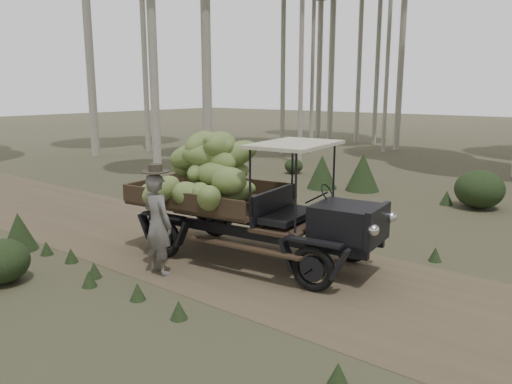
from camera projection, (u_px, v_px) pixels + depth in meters
ground at (348, 289)px, 8.75m from camera, size 120.00×120.00×0.00m
dirt_track at (348, 289)px, 8.75m from camera, size 70.00×4.00×0.01m
banana_truck at (226, 180)px, 10.18m from camera, size 5.54×2.90×2.66m
farmer at (158, 223)px, 9.30m from camera, size 0.74×0.55×2.10m
undergrowth at (401, 246)px, 9.37m from camera, size 23.34×24.06×1.32m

